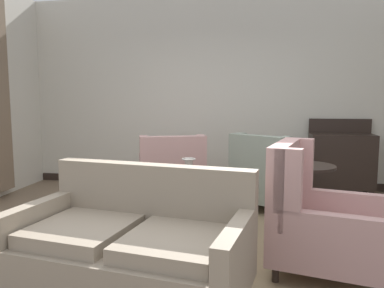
% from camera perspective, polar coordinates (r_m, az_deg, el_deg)
% --- Properties ---
extents(ground, '(8.60, 8.60, 0.00)m').
position_cam_1_polar(ground, '(3.78, -0.71, -15.52)').
color(ground, brown).
extents(wall_back, '(6.30, 0.08, 3.04)m').
position_cam_1_polar(wall_back, '(6.25, 3.50, 7.62)').
color(wall_back, beige).
rests_on(wall_back, ground).
extents(baseboard_back, '(6.14, 0.03, 0.12)m').
position_cam_1_polar(baseboard_back, '(6.35, 3.36, -5.67)').
color(baseboard_back, black).
rests_on(baseboard_back, ground).
extents(area_rug, '(3.48, 3.48, 0.01)m').
position_cam_1_polar(area_rug, '(4.06, 0.01, -13.84)').
color(area_rug, '#847051').
rests_on(area_rug, ground).
extents(coffee_table, '(0.93, 0.93, 0.50)m').
position_cam_1_polar(coffee_table, '(4.01, -1.30, -7.96)').
color(coffee_table, black).
rests_on(coffee_table, ground).
extents(porcelain_vase, '(0.16, 0.16, 0.32)m').
position_cam_1_polar(porcelain_vase, '(4.00, -0.49, -4.73)').
color(porcelain_vase, beige).
rests_on(porcelain_vase, coffee_table).
extents(settee, '(1.77, 1.17, 0.93)m').
position_cam_1_polar(settee, '(2.84, -8.72, -14.75)').
color(settee, gray).
rests_on(settee, ground).
extents(armchair_back_corner, '(1.05, 1.04, 1.07)m').
position_cam_1_polar(armchair_back_corner, '(3.39, 18.01, -10.69)').
color(armchair_back_corner, tan).
rests_on(armchair_back_corner, ground).
extents(armchair_foreground_right, '(1.06, 1.09, 0.96)m').
position_cam_1_polar(armchair_foreground_right, '(5.19, -3.11, -4.56)').
color(armchair_foreground_right, tan).
rests_on(armchair_foreground_right, ground).
extents(armchair_near_window, '(1.10, 1.12, 0.99)m').
position_cam_1_polar(armchair_near_window, '(5.06, 11.16, -4.85)').
color(armchair_near_window, gray).
rests_on(armchair_near_window, ground).
extents(side_table, '(0.60, 0.60, 0.75)m').
position_cam_1_polar(side_table, '(4.22, 16.43, -6.91)').
color(side_table, black).
rests_on(side_table, ground).
extents(sideboard, '(0.91, 0.43, 1.12)m').
position_cam_1_polar(sideboard, '(6.15, 21.26, -2.25)').
color(sideboard, black).
rests_on(sideboard, ground).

